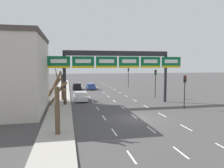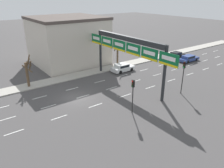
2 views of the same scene
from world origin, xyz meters
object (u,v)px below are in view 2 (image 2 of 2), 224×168
object	(u,v)px
car_black	(176,55)
tree_bare_closest	(28,71)
car_white	(122,67)
traffic_light_far_end	(133,90)
sign_gantry	(127,46)
traffic_light_mid_block	(184,71)
car_blue	(189,58)
tree_bare_second	(117,53)

from	to	relation	value
car_black	tree_bare_closest	bearing A→B (deg)	-95.30
car_white	traffic_light_far_end	xyz separation A→B (m)	(12.57, -8.68, 2.29)
sign_gantry	car_white	distance (m)	8.09
sign_gantry	traffic_light_mid_block	bearing A→B (deg)	28.06
car_blue	tree_bare_second	size ratio (longest dim) A/B	0.96
traffic_light_far_end	tree_bare_closest	bearing A→B (deg)	-154.08
car_blue	car_black	xyz separation A→B (m)	(-3.09, -0.19, 0.05)
traffic_light_mid_block	tree_bare_closest	distance (m)	22.74
car_black	car_blue	bearing A→B (deg)	3.43
car_blue	tree_bare_closest	size ratio (longest dim) A/B	0.98
car_black	tree_bare_second	xyz separation A→B (m)	(-2.98, -14.35, 1.92)
sign_gantry	traffic_light_far_end	bearing A→B (deg)	-35.53
car_white	tree_bare_second	size ratio (longest dim) A/B	0.86
traffic_light_mid_block	sign_gantry	bearing A→B (deg)	-151.94
car_blue	traffic_light_far_end	world-z (taller)	traffic_light_far_end
car_blue	tree_bare_closest	world-z (taller)	tree_bare_closest
traffic_light_far_end	car_black	bearing A→B (deg)	117.40
car_blue	car_black	distance (m)	3.10
car_white	tree_bare_closest	bearing A→B (deg)	-99.68
car_blue	car_white	size ratio (longest dim) A/B	1.12
tree_bare_closest	tree_bare_second	xyz separation A→B (m)	(-0.07, 17.03, 0.12)
tree_bare_second	traffic_light_mid_block	bearing A→B (deg)	-0.94
car_blue	traffic_light_mid_block	world-z (taller)	traffic_light_mid_block
car_black	tree_bare_second	size ratio (longest dim) A/B	0.78
car_black	sign_gantry	bearing A→B (deg)	-75.16
car_black	tree_bare_closest	size ratio (longest dim) A/B	0.80
traffic_light_far_end	tree_bare_second	size ratio (longest dim) A/B	0.84
traffic_light_far_end	tree_bare_second	distance (m)	18.14
car_black	traffic_light_mid_block	bearing A→B (deg)	-49.64
traffic_light_far_end	sign_gantry	bearing A→B (deg)	144.47
sign_gantry	car_black	world-z (taller)	sign_gantry
sign_gantry	car_white	bearing A→B (deg)	146.73
traffic_light_mid_block	tree_bare_second	world-z (taller)	tree_bare_second
tree_bare_second	car_blue	bearing A→B (deg)	67.31
traffic_light_far_end	traffic_light_mid_block	bearing A→B (deg)	89.99
sign_gantry	car_white	size ratio (longest dim) A/B	4.39
tree_bare_closest	traffic_light_far_end	bearing A→B (deg)	25.92
car_black	traffic_light_far_end	world-z (taller)	traffic_light_far_end
car_blue	traffic_light_far_end	distance (m)	25.97
sign_gantry	car_blue	xyz separation A→B (m)	(-1.83, 18.78, -5.41)
sign_gantry	tree_bare_second	bearing A→B (deg)	151.79
traffic_light_mid_block	tree_bare_closest	xyz separation A→B (m)	(-15.32, -16.78, -0.83)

